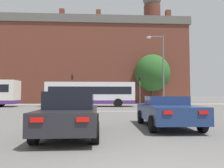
{
  "coord_description": "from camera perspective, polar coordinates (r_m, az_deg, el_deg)",
  "views": [
    {
      "loc": [
        -1.14,
        -3.42,
        1.38
      ],
      "look_at": [
        0.19,
        19.6,
        2.58
      ],
      "focal_mm": 35.0,
      "sensor_mm": 36.0,
      "label": 1
    }
  ],
  "objects": [
    {
      "name": "traffic_light_far_right",
      "position": [
        34.09,
        7.29,
        -0.27
      ],
      "size": [
        0.26,
        0.31,
        4.45
      ],
      "color": "slate",
      "rests_on": "ground_plane"
    },
    {
      "name": "brick_civic_building",
      "position": [
        42.37,
        -4.1,
        5.81
      ],
      "size": [
        33.59,
        10.55,
        22.25
      ],
      "color": "brown",
      "rests_on": "ground_plane"
    },
    {
      "name": "bus_crossing_lead",
      "position": [
        26.89,
        -5.61,
        -2.52
      ],
      "size": [
        10.63,
        2.67,
        2.96
      ],
      "rotation": [
        0.0,
        0.0,
        1.57
      ],
      "color": "silver",
      "rests_on": "ground_plane"
    },
    {
      "name": "car_saloon_left",
      "position": [
        7.74,
        -10.67,
        -7.53
      ],
      "size": [
        1.97,
        4.49,
        1.5
      ],
      "rotation": [
        0.0,
        0.0,
        0.01
      ],
      "color": "#232328",
      "rests_on": "ground_plane"
    },
    {
      "name": "car_roadster_right",
      "position": [
        9.81,
        14.17,
        -6.92
      ],
      "size": [
        2.15,
        4.4,
        1.33
      ],
      "rotation": [
        0.0,
        0.0,
        -0.02
      ],
      "color": "navy",
      "rests_on": "ground_plane"
    },
    {
      "name": "tree_by_building",
      "position": [
        37.29,
        10.45,
        2.85
      ],
      "size": [
        5.91,
        5.91,
        8.25
      ],
      "color": "#4C3823",
      "rests_on": "ground_plane"
    },
    {
      "name": "far_pavement",
      "position": [
        33.95,
        -1.37,
        -5.29
      ],
      "size": [
        68.43,
        2.5,
        0.01
      ],
      "primitive_type": "cube",
      "color": "#A09B91",
      "rests_on": "ground_plane"
    },
    {
      "name": "stop_line_strip",
      "position": [
        19.12,
        0.13,
        -7.1
      ],
      "size": [
        7.59,
        0.3,
        0.01
      ],
      "primitive_type": "cube",
      "color": "silver",
      "rests_on": "ground_plane"
    },
    {
      "name": "pedestrian_waiting",
      "position": [
        34.71,
        -7.4,
        -3.55
      ],
      "size": [
        0.44,
        0.32,
        1.73
      ],
      "rotation": [
        0.0,
        0.0,
        6.02
      ],
      "color": "brown",
      "rests_on": "ground_plane"
    },
    {
      "name": "street_lamp_junction",
      "position": [
        22.99,
        12.58,
        5.06
      ],
      "size": [
        1.82,
        0.36,
        7.57
      ],
      "color": "slate",
      "rests_on": "ground_plane"
    },
    {
      "name": "traffic_light_far_left",
      "position": [
        33.44,
        -10.37,
        -0.1
      ],
      "size": [
        0.26,
        0.31,
        4.54
      ],
      "color": "slate",
      "rests_on": "ground_plane"
    },
    {
      "name": "pedestrian_walking_east",
      "position": [
        34.5,
        -8.57,
        -3.55
      ],
      "size": [
        0.42,
        0.45,
        1.72
      ],
      "rotation": [
        0.0,
        0.0,
        5.37
      ],
      "color": "#333851",
      "rests_on": "ground_plane"
    }
  ]
}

